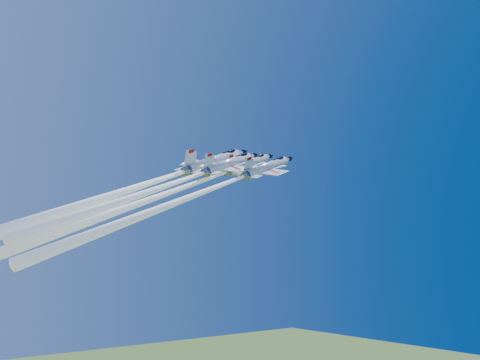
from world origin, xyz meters
TOP-DOWN VIEW (x-y plane):
  - jet_lead at (-15.63, -0.72)m, footprint 44.18×16.89m
  - jet_left at (-16.88, 2.64)m, footprint 40.92×15.98m
  - jet_right at (-15.51, -8.73)m, footprint 40.36×15.52m
  - jet_slot at (-18.54, -5.13)m, footprint 36.20×14.04m

SIDE VIEW (x-z plane):
  - jet_right at x=-15.51m, z-range 55.41..94.58m
  - jet_lead at x=-15.63m, z-range 53.64..98.43m
  - jet_slot at x=-18.54m, z-range 60.08..93.01m
  - jet_left at x=-16.88m, z-range 60.42..95.70m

